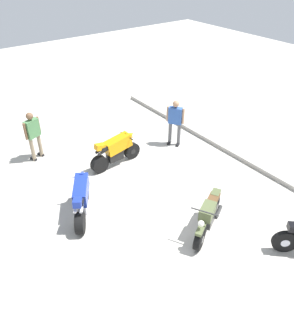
{
  "coord_description": "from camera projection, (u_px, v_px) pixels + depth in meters",
  "views": [
    {
      "loc": [
        5.89,
        -4.07,
        6.5
      ],
      "look_at": [
        -0.81,
        0.88,
        0.75
      ],
      "focal_mm": 35.55,
      "sensor_mm": 36.0,
      "label": 1
    }
  ],
  "objects": [
    {
      "name": "motorcycle_blue_sportbike",
      "position": [
        82.0,
        198.0,
        9.2
      ],
      "size": [
        1.74,
        1.23,
        1.14
      ],
      "rotation": [
        0.0,
        0.0,
        2.56
      ],
      "color": "black",
      "rests_on": "ground"
    },
    {
      "name": "motorcycle_orange_sportbike",
      "position": [
        116.0,
        150.0,
        11.28
      ],
      "size": [
        0.7,
        1.96,
        1.14
      ],
      "rotation": [
        0.0,
        0.0,
        1.62
      ],
      "color": "black",
      "rests_on": "ground"
    },
    {
      "name": "person_in_green_shirt",
      "position": [
        33.0,
        133.0,
        11.38
      ],
      "size": [
        0.46,
        0.66,
        1.77
      ],
      "rotation": [
        0.0,
        0.0,
        3.53
      ],
      "color": "gray",
      "rests_on": "ground"
    },
    {
      "name": "ground_plane",
      "position": [
        139.0,
        212.0,
        9.58
      ],
      "size": [
        40.0,
        40.0,
        0.0
      ],
      "primitive_type": "plane",
      "color": "#B7B2A8"
    },
    {
      "name": "person_in_blue_shirt",
      "position": [
        175.0,
        120.0,
        12.22
      ],
      "size": [
        0.61,
        0.51,
        1.76
      ],
      "rotation": [
        0.0,
        0.0,
        5.29
      ],
      "color": "#59595B",
      "rests_on": "ground"
    },
    {
      "name": "curb_edge",
      "position": [
        245.0,
        159.0,
        11.78
      ],
      "size": [
        14.0,
        0.3,
        0.15
      ],
      "primitive_type": "cube",
      "color": "#9C978F",
      "rests_on": "ground"
    },
    {
      "name": "motorcycle_olive_vintage",
      "position": [
        208.0,
        216.0,
        8.74
      ],
      "size": [
        1.08,
        1.79,
        1.07
      ],
      "rotation": [
        0.0,
        0.0,
        5.21
      ],
      "color": "black",
      "rests_on": "ground"
    }
  ]
}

